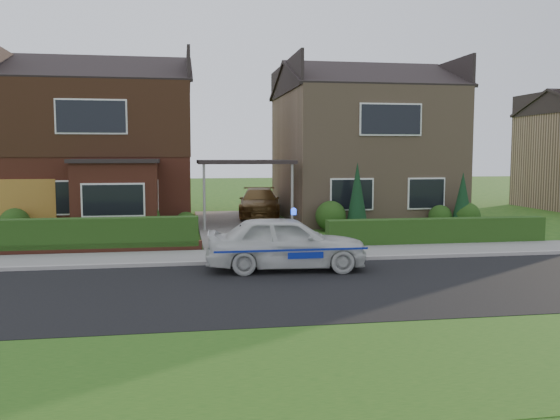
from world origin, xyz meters
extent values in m
plane|color=#1E4B14|center=(0.00, 0.00, 0.00)|extent=(120.00, 120.00, 0.00)
cube|color=black|center=(0.00, 0.00, 0.00)|extent=(60.00, 6.00, 0.02)
cube|color=#9E9993|center=(0.00, 3.05, 0.06)|extent=(60.00, 0.16, 0.12)
cube|color=slate|center=(0.00, 4.10, 0.05)|extent=(60.00, 2.00, 0.10)
cube|color=#1E4B14|center=(0.00, -5.00, 0.00)|extent=(60.00, 4.00, 0.01)
cube|color=#666059|center=(0.00, 11.00, 0.06)|extent=(3.80, 12.00, 0.12)
cube|color=brown|center=(-5.80, 14.00, 2.90)|extent=(7.20, 8.00, 5.80)
cube|color=white|center=(-7.38, 9.98, 1.40)|extent=(1.80, 0.08, 1.30)
cube|color=white|center=(-4.22, 9.98, 1.40)|extent=(1.60, 0.08, 1.30)
cube|color=white|center=(-5.80, 9.98, 4.40)|extent=(2.60, 0.08, 1.30)
cube|color=black|center=(-5.80, 14.00, 4.35)|extent=(7.26, 8.06, 2.90)
cube|color=brown|center=(-4.94, 9.30, 1.35)|extent=(3.00, 1.40, 2.70)
cube|color=black|center=(-4.94, 9.30, 2.77)|extent=(3.20, 1.60, 0.14)
cube|color=#8E7357|center=(5.80, 14.00, 2.90)|extent=(7.20, 8.00, 5.80)
cube|color=white|center=(4.22, 9.98, 1.40)|extent=(1.80, 0.08, 1.30)
cube|color=white|center=(7.38, 9.98, 1.40)|extent=(1.60, 0.08, 1.30)
cube|color=white|center=(5.80, 9.98, 4.40)|extent=(2.60, 0.08, 1.30)
cube|color=black|center=(0.00, 11.00, 2.70)|extent=(3.80, 3.00, 0.14)
cylinder|color=gray|center=(-1.70, 9.60, 1.35)|extent=(0.10, 0.10, 2.70)
cylinder|color=gray|center=(1.70, 9.60, 1.35)|extent=(0.10, 0.10, 2.70)
cube|color=olive|center=(-8.25, 9.96, 1.05)|extent=(2.20, 0.10, 2.10)
cube|color=brown|center=(-5.80, 5.30, 0.18)|extent=(7.70, 0.25, 0.36)
cube|color=#183711|center=(-5.80, 5.45, 0.00)|extent=(7.50, 0.55, 0.90)
cube|color=#183711|center=(5.80, 5.35, 0.00)|extent=(7.50, 0.55, 0.80)
sphere|color=#183711|center=(-8.50, 9.50, 0.54)|extent=(1.08, 1.08, 1.08)
sphere|color=#183711|center=(-4.00, 9.30, 0.66)|extent=(1.32, 1.32, 1.32)
sphere|color=#183711|center=(-2.40, 9.60, 0.42)|extent=(0.84, 0.84, 0.84)
sphere|color=#183711|center=(3.20, 9.40, 0.60)|extent=(1.20, 1.20, 1.20)
sphere|color=#183711|center=(7.80, 9.50, 0.48)|extent=(0.96, 0.96, 0.96)
sphere|color=#183711|center=(8.80, 9.20, 0.54)|extent=(1.08, 1.08, 1.08)
cone|color=black|center=(4.20, 9.20, 1.30)|extent=(0.90, 0.90, 2.60)
cone|color=black|center=(8.60, 9.20, 1.10)|extent=(0.90, 0.90, 2.20)
imported|color=silver|center=(0.14, 2.09, 0.71)|extent=(1.98, 4.28, 1.42)
sphere|color=#193FF2|center=(0.34, 2.09, 1.50)|extent=(0.17, 0.17, 0.17)
cube|color=navy|center=(0.14, 1.24, 0.65)|extent=(3.84, 0.02, 0.05)
cube|color=navy|center=(0.14, 2.93, 0.65)|extent=(3.84, 0.01, 0.05)
ellipsoid|color=black|center=(-1.03, 1.99, 0.99)|extent=(0.22, 0.17, 0.21)
sphere|color=white|center=(-1.02, 1.93, 0.98)|extent=(0.11, 0.11, 0.11)
sphere|color=black|center=(-1.01, 1.97, 1.13)|extent=(0.13, 0.13, 0.13)
cone|color=black|center=(-1.06, 1.98, 1.20)|extent=(0.04, 0.04, 0.05)
cone|color=black|center=(-0.97, 1.98, 1.20)|extent=(0.04, 0.04, 0.05)
imported|color=brown|center=(1.00, 14.11, 0.77)|extent=(2.39, 4.67, 1.30)
imported|color=gray|center=(-5.46, 6.87, 0.41)|extent=(0.46, 0.33, 0.82)
imported|color=gray|center=(-6.33, 7.53, 0.38)|extent=(0.54, 0.53, 0.77)
imported|color=gray|center=(-5.66, 6.00, 0.42)|extent=(0.51, 0.51, 0.83)
camera|label=1|loc=(-2.54, -12.98, 3.05)|focal=38.00mm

